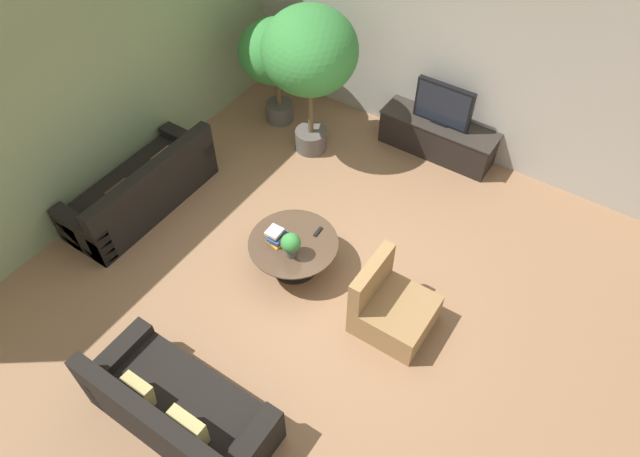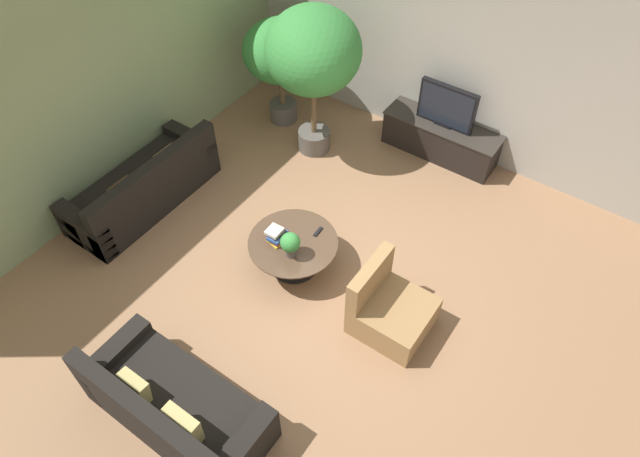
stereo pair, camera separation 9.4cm
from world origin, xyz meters
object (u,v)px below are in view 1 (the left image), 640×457
object	(u,v)px
coffee_table	(294,249)
potted_plant_tabletop	(291,244)
armchair_wicker	(391,308)
potted_palm_tall	(276,54)
television	(444,105)
potted_palm_corner	(310,54)
couch_near_entry	(179,411)
couch_by_wall	(142,190)
media_console	(437,137)

from	to	relation	value
coffee_table	potted_plant_tabletop	size ratio (longest dim) A/B	3.21
armchair_wicker	potted_palm_tall	bearing A→B (deg)	54.46
television	armchair_wicker	bearing A→B (deg)	-73.56
coffee_table	potted_palm_corner	bearing A→B (deg)	119.02
couch_near_entry	coffee_table	bearing A→B (deg)	-84.12
coffee_table	couch_near_entry	xyz separation A→B (m)	(0.23, -2.25, -0.03)
potted_plant_tabletop	coffee_table	bearing A→B (deg)	119.49
armchair_wicker	potted_plant_tabletop	xyz separation A→B (m)	(-1.27, -0.10, 0.37)
couch_by_wall	potted_palm_tall	bearing A→B (deg)	171.25
couch_by_wall	media_console	bearing A→B (deg)	138.87
potted_palm_tall	armchair_wicker	bearing A→B (deg)	-35.54
media_console	potted_palm_corner	xyz separation A→B (m)	(-1.58, -0.94, 1.29)
couch_near_entry	potted_palm_corner	world-z (taller)	potted_palm_corner
television	potted_palm_corner	world-z (taller)	potted_palm_corner
television	armchair_wicker	size ratio (longest dim) A/B	0.96
media_console	television	xyz separation A→B (m)	(-0.00, -0.00, 0.57)
coffee_table	potted_palm_tall	xyz separation A→B (m)	(-1.88, 2.26, 0.83)
potted_plant_tabletop	potted_palm_corner	bearing A→B (deg)	119.06
television	potted_palm_tall	xyz separation A→B (m)	(-2.38, -0.64, 0.30)
potted_plant_tabletop	couch_near_entry	bearing A→B (deg)	-86.22
armchair_wicker	couch_near_entry	bearing A→B (deg)	152.53
couch_near_entry	potted_palm_tall	distance (m)	5.05
couch_by_wall	television	bearing A→B (deg)	138.86
couch_near_entry	potted_plant_tabletop	distance (m)	2.11
couch_near_entry	couch_by_wall	bearing A→B (deg)	-38.32
coffee_table	potted_palm_tall	distance (m)	3.06
television	potted_plant_tabletop	world-z (taller)	television
couch_near_entry	potted_palm_corner	bearing A→B (deg)	-72.59
potted_palm_corner	potted_palm_tall	bearing A→B (deg)	159.38
media_console	couch_near_entry	world-z (taller)	couch_near_entry
media_console	armchair_wicker	bearing A→B (deg)	-73.57
coffee_table	armchair_wicker	xyz separation A→B (m)	(1.37, -0.06, -0.04)
couch_by_wall	armchair_wicker	world-z (taller)	armchair_wicker
armchair_wicker	potted_palm_corner	size ratio (longest dim) A/B	0.39
potted_palm_corner	armchair_wicker	bearing A→B (deg)	-39.50
television	potted_plant_tabletop	size ratio (longest dim) A/B	2.49
television	couch_by_wall	size ratio (longest dim) A/B	0.39
potted_plant_tabletop	armchair_wicker	bearing A→B (deg)	4.62
coffee_table	armchair_wicker	world-z (taller)	armchair_wicker
potted_palm_tall	potted_plant_tabletop	world-z (taller)	potted_palm_tall
coffee_table	potted_palm_tall	world-z (taller)	potted_palm_tall
armchair_wicker	coffee_table	bearing A→B (deg)	87.36
couch_by_wall	potted_plant_tabletop	size ratio (longest dim) A/B	6.33
television	potted_palm_corner	xyz separation A→B (m)	(-1.58, -0.94, 0.72)
potted_palm_tall	potted_plant_tabletop	bearing A→B (deg)	-50.79
couch_near_entry	potted_plant_tabletop	size ratio (longest dim) A/B	5.62
couch_near_entry	television	bearing A→B (deg)	-92.90
armchair_wicker	potted_palm_corner	distance (m)	3.43
coffee_table	television	bearing A→B (deg)	80.37
television	coffee_table	distance (m)	2.99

